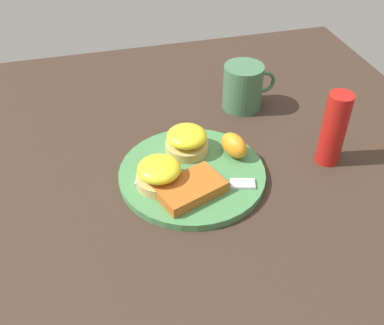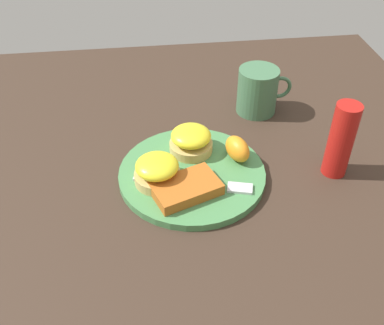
# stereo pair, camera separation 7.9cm
# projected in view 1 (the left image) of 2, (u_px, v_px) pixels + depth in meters

# --- Properties ---
(ground_plane) EXTENTS (1.10, 1.10, 0.00)m
(ground_plane) POSITION_uv_depth(u_px,v_px,m) (192.00, 177.00, 0.81)
(ground_plane) COLOR #38281E
(plate) EXTENTS (0.26, 0.26, 0.01)m
(plate) POSITION_uv_depth(u_px,v_px,m) (192.00, 174.00, 0.81)
(plate) COLOR #47844C
(plate) RESTS_ON ground_plane
(sandwich_benedict_left) EXTENTS (0.08, 0.08, 0.05)m
(sandwich_benedict_left) POSITION_uv_depth(u_px,v_px,m) (187.00, 141.00, 0.83)
(sandwich_benedict_left) COLOR tan
(sandwich_benedict_left) RESTS_ON plate
(sandwich_benedict_right) EXTENTS (0.08, 0.08, 0.05)m
(sandwich_benedict_right) POSITION_uv_depth(u_px,v_px,m) (159.00, 173.00, 0.76)
(sandwich_benedict_right) COLOR tan
(sandwich_benedict_right) RESTS_ON plate
(hashbrown_patty) EXTENTS (0.13, 0.10, 0.02)m
(hashbrown_patty) POSITION_uv_depth(u_px,v_px,m) (190.00, 188.00, 0.75)
(hashbrown_patty) COLOR #B05A1D
(hashbrown_patty) RESTS_ON plate
(orange_wedge) EXTENTS (0.05, 0.07, 0.04)m
(orange_wedge) POSITION_uv_depth(u_px,v_px,m) (234.00, 145.00, 0.82)
(orange_wedge) COLOR orange
(orange_wedge) RESTS_ON plate
(fork) EXTENTS (0.20, 0.07, 0.00)m
(fork) POSITION_uv_depth(u_px,v_px,m) (203.00, 184.00, 0.77)
(fork) COLOR silver
(fork) RESTS_ON plate
(cup) EXTENTS (0.12, 0.08, 0.10)m
(cup) POSITION_uv_depth(u_px,v_px,m) (243.00, 87.00, 0.96)
(cup) COLOR #42704C
(cup) RESTS_ON ground_plane
(condiment_bottle) EXTENTS (0.04, 0.04, 0.14)m
(condiment_bottle) POSITION_uv_depth(u_px,v_px,m) (334.00, 129.00, 0.80)
(condiment_bottle) COLOR #B21914
(condiment_bottle) RESTS_ON ground_plane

